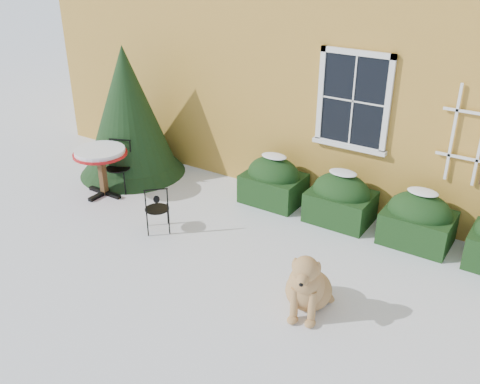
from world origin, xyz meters
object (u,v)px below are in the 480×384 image
Objects in this scene: evergreen_shrub at (129,124)px; bistro_table at (100,157)px; patio_chair_near at (157,208)px; patio_chair_far at (119,166)px; dog at (307,286)px.

evergreen_shrub reaches higher than bistro_table.
patio_chair_far is at bearing -70.67° from patio_chair_near.
evergreen_shrub is 2.62× the size of bistro_table.
dog reaches higher than bistro_table.
evergreen_shrub is 3.09× the size of patio_chair_near.
evergreen_shrub is at bearing 104.20° from bistro_table.
patio_chair_near is at bearing 154.39° from dog.
bistro_table is 1.18× the size of patio_chair_near.
bistro_table is at bearing 152.29° from dog.
bistro_table is 0.45m from patio_chair_far.
bistro_table is 0.90× the size of dog.
patio_chair_far is (0.34, -0.70, -0.56)m from evergreen_shrub.
patio_chair_far is (-1.67, 0.83, 0.06)m from patio_chair_near.
patio_chair_near is at bearing -47.46° from patio_chair_far.
dog is at bearing -37.23° from patio_chair_far.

